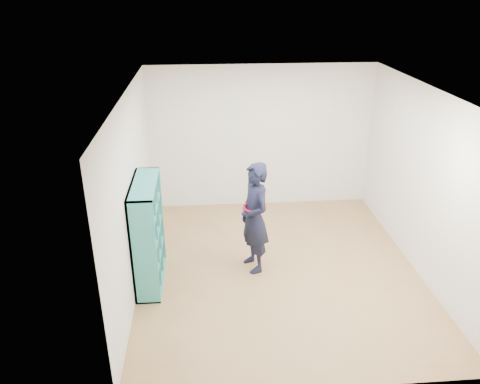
{
  "coord_description": "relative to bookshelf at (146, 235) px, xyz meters",
  "views": [
    {
      "loc": [
        -1.04,
        -5.75,
        3.86
      ],
      "look_at": [
        -0.54,
        0.3,
        1.12
      ],
      "focal_mm": 35.0,
      "sensor_mm": 36.0,
      "label": 1
    }
  ],
  "objects": [
    {
      "name": "wall_left",
      "position": [
        -0.15,
        0.13,
        0.57
      ],
      "size": [
        0.02,
        4.5,
        2.6
      ],
      "primitive_type": "cube",
      "color": "silver",
      "rests_on": "floor"
    },
    {
      "name": "ceiling",
      "position": [
        1.85,
        0.13,
        1.87
      ],
      "size": [
        4.5,
        4.5,
        0.0
      ],
      "primitive_type": "plane",
      "color": "white",
      "rests_on": "wall_back"
    },
    {
      "name": "wall_front",
      "position": [
        1.85,
        -2.12,
        0.57
      ],
      "size": [
        4.0,
        0.02,
        2.6
      ],
      "primitive_type": "cube",
      "color": "silver",
      "rests_on": "floor"
    },
    {
      "name": "wall_back",
      "position": [
        1.85,
        2.38,
        0.57
      ],
      "size": [
        4.0,
        0.02,
        2.6
      ],
      "primitive_type": "cube",
      "color": "silver",
      "rests_on": "floor"
    },
    {
      "name": "person",
      "position": [
        1.5,
        0.2,
        0.09
      ],
      "size": [
        0.55,
        0.69,
        1.64
      ],
      "rotation": [
        0.0,
        0.0,
        -1.26
      ],
      "color": "black",
      "rests_on": "floor"
    },
    {
      "name": "wall_right",
      "position": [
        3.85,
        0.13,
        0.57
      ],
      "size": [
        0.02,
        4.5,
        2.6
      ],
      "primitive_type": "cube",
      "color": "silver",
      "rests_on": "floor"
    },
    {
      "name": "bookshelf",
      "position": [
        0.0,
        0.0,
        0.0
      ],
      "size": [
        0.33,
        1.12,
        1.49
      ],
      "color": "teal",
      "rests_on": "floor"
    },
    {
      "name": "smartphone",
      "position": [
        1.34,
        0.24,
        0.2
      ],
      "size": [
        0.05,
        0.08,
        0.13
      ],
      "rotation": [
        0.23,
        0.0,
        0.43
      ],
      "color": "silver",
      "rests_on": "person"
    },
    {
      "name": "floor",
      "position": [
        1.85,
        0.13,
        -0.73
      ],
      "size": [
        4.5,
        4.5,
        0.0
      ],
      "primitive_type": "plane",
      "color": "#966B44",
      "rests_on": "ground"
    }
  ]
}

